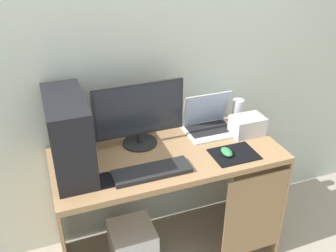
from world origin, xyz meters
TOP-DOWN VIEW (x-y plane):
  - ground_plane at (0.00, 0.00)m, footprint 8.00×8.00m
  - wall_back at (0.00, 0.33)m, footprint 4.00×0.05m
  - desk at (0.02, -0.01)m, footprint 1.32×0.59m
  - pc_tower at (-0.53, 0.03)m, footprint 0.20×0.48m
  - monitor at (-0.12, 0.15)m, footprint 0.53×0.21m
  - laptop at (0.34, 0.17)m, footprint 0.32×0.25m
  - speaker at (0.56, 0.20)m, footprint 0.07×0.07m
  - projector at (0.54, 0.04)m, footprint 0.20×0.14m
  - keyboard at (-0.15, -0.15)m, footprint 0.42×0.14m
  - mousepad at (0.35, -0.14)m, footprint 0.26×0.20m
  - mouse_left at (0.31, -0.13)m, footprint 0.06×0.10m
  - cell_phone at (-0.40, -0.14)m, footprint 0.07×0.13m
  - subwoofer at (-0.24, 0.00)m, footprint 0.27×0.27m

SIDE VIEW (x-z plane):
  - ground_plane at x=0.00m, z-range 0.00..0.00m
  - subwoofer at x=-0.24m, z-range 0.00..0.27m
  - desk at x=0.02m, z-range 0.22..1.00m
  - mousepad at x=0.35m, z-range 0.78..0.78m
  - cell_phone at x=-0.40m, z-range 0.78..0.79m
  - keyboard at x=-0.15m, z-range 0.78..0.80m
  - mouse_left at x=0.31m, z-range 0.78..0.81m
  - laptop at x=0.34m, z-range 0.70..0.95m
  - projector at x=0.54m, z-range 0.78..0.89m
  - speaker at x=0.56m, z-range 0.78..0.94m
  - monitor at x=-0.12m, z-range 0.78..1.17m
  - pc_tower at x=-0.53m, z-range 0.78..1.20m
  - wall_back at x=0.00m, z-range 0.00..2.60m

